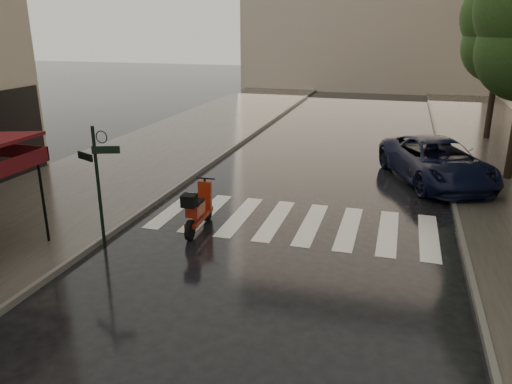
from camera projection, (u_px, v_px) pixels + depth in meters
The scene contains 9 objects.
ground at pixel (73, 319), 9.49m from camera, with size 120.00×120.00×0.00m, color black.
sidewalk_near at pixel (154, 153), 21.59m from camera, with size 6.00×60.00×0.12m, color #38332D.
curb_near at pixel (220, 157), 20.77m from camera, with size 0.12×60.00×0.16m, color #595651.
curb_far at pixel (446, 174), 18.40m from camera, with size 0.12×60.00×0.16m, color #595651.
crosswalk at pixel (293, 222), 14.15m from camera, with size 7.85×3.20×0.01m.
signpost at pixel (98, 178), 11.95m from camera, with size 1.17×0.29×3.10m.
tree_far at pixel (503, 21), 22.44m from camera, with size 3.80×3.80×8.16m.
scooter at pixel (198, 210), 13.39m from camera, with size 0.52×1.96×1.29m.
parked_car at pixel (437, 161), 17.51m from camera, with size 2.55×5.53×1.54m, color black.
Camera 1 is at (5.67, -6.91, 5.33)m, focal length 35.00 mm.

